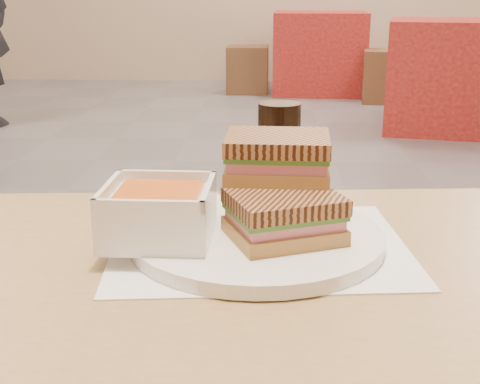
{
  "coord_description": "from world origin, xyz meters",
  "views": [
    {
      "loc": [
        0.03,
        -2.7,
        1.04
      ],
      "look_at": [
        0.01,
        -2.0,
        0.82
      ],
      "focal_mm": 48.65,
      "sensor_mm": 36.0,
      "label": 1
    }
  ],
  "objects_px": {
    "panini_lower": "(284,216)",
    "cola_glass": "(279,148)",
    "bg_table_2": "(319,52)",
    "bg_chair_1l": "(424,102)",
    "soup_bowl": "(159,214)",
    "bg_table_1": "(450,75)",
    "bg_chair_2l": "(248,70)",
    "plate": "(257,237)",
    "bg_chair_2r": "(386,76)"
  },
  "relations": [
    {
      "from": "panini_lower",
      "to": "cola_glass",
      "type": "height_order",
      "value": "cola_glass"
    },
    {
      "from": "bg_table_2",
      "to": "bg_chair_1l",
      "type": "bearing_deg",
      "value": -72.47
    },
    {
      "from": "soup_bowl",
      "to": "bg_chair_1l",
      "type": "height_order",
      "value": "soup_bowl"
    },
    {
      "from": "bg_table_1",
      "to": "bg_chair_2l",
      "type": "xyz_separation_m",
      "value": [
        -1.58,
        1.77,
        -0.17
      ]
    },
    {
      "from": "plate",
      "to": "panini_lower",
      "type": "xyz_separation_m",
      "value": [
        0.03,
        -0.02,
        0.03
      ]
    },
    {
      "from": "bg_table_2",
      "to": "bg_table_1",
      "type": "bearing_deg",
      "value": -65.43
    },
    {
      "from": "bg_table_2",
      "to": "soup_bowl",
      "type": "bearing_deg",
      "value": -96.68
    },
    {
      "from": "bg_chair_1l",
      "to": "soup_bowl",
      "type": "bearing_deg",
      "value": -107.71
    },
    {
      "from": "plate",
      "to": "bg_chair_1l",
      "type": "distance_m",
      "value": 4.39
    },
    {
      "from": "plate",
      "to": "bg_chair_2r",
      "type": "relative_size",
      "value": 0.61
    },
    {
      "from": "cola_glass",
      "to": "bg_chair_2l",
      "type": "xyz_separation_m",
      "value": [
        -0.16,
        5.87,
        -0.58
      ]
    },
    {
      "from": "panini_lower",
      "to": "bg_chair_2r",
      "type": "bearing_deg",
      "value": 78.12
    },
    {
      "from": "bg_table_1",
      "to": "bg_table_2",
      "type": "relative_size",
      "value": 1.13
    },
    {
      "from": "bg_chair_2r",
      "to": "bg_table_2",
      "type": "bearing_deg",
      "value": 134.1
    },
    {
      "from": "soup_bowl",
      "to": "bg_chair_2l",
      "type": "distance_m",
      "value": 6.13
    },
    {
      "from": "soup_bowl",
      "to": "cola_glass",
      "type": "height_order",
      "value": "cola_glass"
    },
    {
      "from": "panini_lower",
      "to": "bg_chair_2l",
      "type": "bearing_deg",
      "value": 91.48
    },
    {
      "from": "plate",
      "to": "bg_chair_1l",
      "type": "bearing_deg",
      "value": 73.58
    },
    {
      "from": "plate",
      "to": "bg_chair_1l",
      "type": "xyz_separation_m",
      "value": [
        1.23,
        4.18,
        -0.53
      ]
    },
    {
      "from": "plate",
      "to": "soup_bowl",
      "type": "height_order",
      "value": "soup_bowl"
    },
    {
      "from": "plate",
      "to": "bg_table_2",
      "type": "bearing_deg",
      "value": 84.32
    },
    {
      "from": "cola_glass",
      "to": "bg_chair_1l",
      "type": "bearing_deg",
      "value": 73.16
    },
    {
      "from": "bg_table_2",
      "to": "bg_chair_2l",
      "type": "distance_m",
      "value": 0.76
    },
    {
      "from": "bg_chair_1l",
      "to": "plate",
      "type": "bearing_deg",
      "value": -106.42
    },
    {
      "from": "bg_table_2",
      "to": "bg_chair_2l",
      "type": "bearing_deg",
      "value": -175.07
    },
    {
      "from": "cola_glass",
      "to": "bg_chair_2r",
      "type": "xyz_separation_m",
      "value": [
        1.17,
        5.33,
        -0.57
      ]
    },
    {
      "from": "plate",
      "to": "cola_glass",
      "type": "height_order",
      "value": "cola_glass"
    },
    {
      "from": "bg_chair_2l",
      "to": "bg_table_1",
      "type": "bearing_deg",
      "value": -48.3
    },
    {
      "from": "bg_chair_1l",
      "to": "bg_chair_2l",
      "type": "relative_size",
      "value": 0.99
    },
    {
      "from": "soup_bowl",
      "to": "bg_chair_2r",
      "type": "xyz_separation_m",
      "value": [
        1.31,
        5.56,
        -0.55
      ]
    },
    {
      "from": "bg_chair_2r",
      "to": "bg_chair_2l",
      "type": "bearing_deg",
      "value": 157.72
    },
    {
      "from": "bg_chair_1l",
      "to": "bg_chair_2r",
      "type": "bearing_deg",
      "value": 91.36
    },
    {
      "from": "bg_table_2",
      "to": "panini_lower",
      "type": "bearing_deg",
      "value": -95.38
    },
    {
      "from": "bg_table_1",
      "to": "bg_chair_2l",
      "type": "distance_m",
      "value": 2.38
    },
    {
      "from": "bg_table_1",
      "to": "bg_chair_2r",
      "type": "distance_m",
      "value": 1.26
    },
    {
      "from": "bg_table_2",
      "to": "bg_chair_2r",
      "type": "relative_size",
      "value": 2.0
    },
    {
      "from": "plate",
      "to": "bg_chair_2l",
      "type": "distance_m",
      "value": 6.11
    },
    {
      "from": "plate",
      "to": "cola_glass",
      "type": "relative_size",
      "value": 2.23
    },
    {
      "from": "bg_chair_2l",
      "to": "bg_chair_2r",
      "type": "bearing_deg",
      "value": -22.28
    },
    {
      "from": "soup_bowl",
      "to": "bg_chair_2l",
      "type": "bearing_deg",
      "value": 90.15
    },
    {
      "from": "cola_glass",
      "to": "bg_table_2",
      "type": "height_order",
      "value": "cola_glass"
    },
    {
      "from": "bg_table_1",
      "to": "cola_glass",
      "type": "bearing_deg",
      "value": -109.08
    },
    {
      "from": "cola_glass",
      "to": "bg_chair_2l",
      "type": "bearing_deg",
      "value": 91.54
    },
    {
      "from": "bg_table_1",
      "to": "bg_chair_1l",
      "type": "xyz_separation_m",
      "value": [
        -0.22,
        -0.13,
        -0.18
      ]
    },
    {
      "from": "plate",
      "to": "panini_lower",
      "type": "bearing_deg",
      "value": -33.5
    },
    {
      "from": "cola_glass",
      "to": "bg_table_1",
      "type": "height_order",
      "value": "cola_glass"
    },
    {
      "from": "panini_lower",
      "to": "bg_table_1",
      "type": "relative_size",
      "value": 0.13
    },
    {
      "from": "bg_table_2",
      "to": "bg_chair_2l",
      "type": "relative_size",
      "value": 2.06
    },
    {
      "from": "panini_lower",
      "to": "bg_chair_2l",
      "type": "height_order",
      "value": "panini_lower"
    },
    {
      "from": "soup_bowl",
      "to": "bg_table_1",
      "type": "distance_m",
      "value": 4.62
    }
  ]
}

